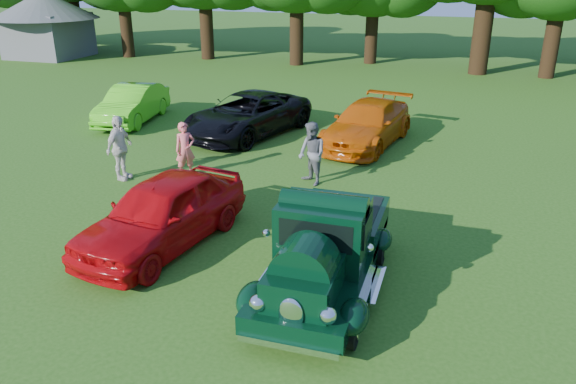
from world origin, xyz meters
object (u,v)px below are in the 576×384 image
(back_car_black, at_px, (247,115))
(spectator_white, at_px, (120,148))
(hero_pickup, at_px, (326,250))
(back_car_lime, at_px, (132,104))
(gazebo, at_px, (45,17))
(red_convertible, at_px, (162,212))
(back_car_orange, at_px, (367,124))
(spectator_pink, at_px, (185,150))
(spectator_grey, at_px, (312,154))

(back_car_black, xyz_separation_m, spectator_white, (-1.62, -4.93, 0.17))
(hero_pickup, bearing_deg, back_car_black, 119.14)
(back_car_lime, distance_m, gazebo, 18.34)
(gazebo, bearing_deg, spectator_white, -46.89)
(gazebo, bearing_deg, red_convertible, -46.75)
(back_car_lime, height_order, spectator_white, spectator_white)
(back_car_black, height_order, spectator_white, spectator_white)
(back_car_black, bearing_deg, red_convertible, -64.28)
(back_car_orange, bearing_deg, hero_pickup, -74.52)
(hero_pickup, height_order, red_convertible, hero_pickup)
(back_car_orange, bearing_deg, spectator_pink, -123.54)
(spectator_grey, distance_m, gazebo, 26.93)
(back_car_orange, distance_m, spectator_pink, 5.95)
(back_car_lime, height_order, spectator_pink, spectator_pink)
(spectator_white, bearing_deg, back_car_black, -16.35)
(back_car_black, bearing_deg, gazebo, 161.46)
(back_car_black, xyz_separation_m, back_car_orange, (3.98, 0.11, -0.03))
(red_convertible, distance_m, back_car_black, 8.07)
(red_convertible, bearing_deg, spectator_pink, 120.56)
(hero_pickup, relative_size, back_car_orange, 0.96)
(red_convertible, distance_m, spectator_grey, 4.62)
(red_convertible, bearing_deg, hero_pickup, -0.49)
(back_car_black, relative_size, gazebo, 0.78)
(spectator_pink, height_order, spectator_grey, spectator_grey)
(back_car_lime, bearing_deg, spectator_pink, -53.95)
(hero_pickup, height_order, spectator_pink, hero_pickup)
(red_convertible, bearing_deg, back_car_black, 109.13)
(back_car_black, xyz_separation_m, spectator_pink, (-0.13, -4.19, 0.05))
(hero_pickup, height_order, back_car_black, hero_pickup)
(back_car_orange, xyz_separation_m, gazebo, (-22.05, 12.51, 1.74))
(hero_pickup, distance_m, red_convertible, 3.55)
(back_car_black, height_order, spectator_pink, spectator_pink)
(red_convertible, xyz_separation_m, spectator_grey, (1.93, 4.19, 0.11))
(hero_pickup, relative_size, red_convertible, 1.05)
(hero_pickup, height_order, back_car_lime, hero_pickup)
(back_car_black, bearing_deg, spectator_pink, -75.31)
(spectator_grey, relative_size, spectator_white, 0.95)
(back_car_orange, height_order, gazebo, gazebo)
(back_car_black, bearing_deg, back_car_orange, 18.04)
(back_car_orange, bearing_deg, back_car_lime, -171.37)
(spectator_grey, height_order, gazebo, gazebo)
(spectator_pink, xyz_separation_m, spectator_white, (-1.50, -0.75, 0.12))
(hero_pickup, distance_m, back_car_orange, 8.75)
(back_car_black, bearing_deg, back_car_lime, -167.85)
(back_car_black, relative_size, spectator_grey, 3.05)
(red_convertible, height_order, gazebo, gazebo)
(spectator_grey, distance_m, spectator_white, 5.00)
(back_car_lime, height_order, back_car_black, back_car_black)
(back_car_lime, xyz_separation_m, spectator_white, (2.94, -5.27, 0.20))
(hero_pickup, relative_size, spectator_white, 2.55)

